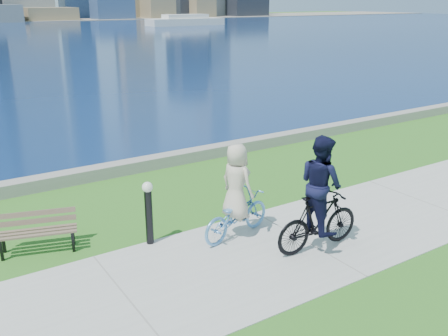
% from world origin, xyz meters
% --- Properties ---
extents(ground, '(320.00, 320.00, 0.00)m').
position_xyz_m(ground, '(0.00, 0.00, 0.00)').
color(ground, '#27631A').
rests_on(ground, ground).
extents(concrete_path, '(80.00, 3.50, 0.02)m').
position_xyz_m(concrete_path, '(0.00, 0.00, 0.01)').
color(concrete_path, '#A7A7A2').
rests_on(concrete_path, ground).
extents(seawall, '(90.00, 0.50, 0.35)m').
position_xyz_m(seawall, '(0.00, 6.20, 0.17)').
color(seawall, gray).
rests_on(seawall, ground).
extents(ferry_far, '(15.51, 4.43, 2.10)m').
position_xyz_m(ferry_far, '(42.58, 82.90, 0.88)').
color(ferry_far, silver).
rests_on(ferry_far, ground).
extents(park_bench, '(1.63, 0.96, 0.80)m').
position_xyz_m(park_bench, '(-4.82, 2.65, 0.49)').
color(park_bench, black).
rests_on(park_bench, ground).
extents(bollard_lamp, '(0.22, 0.22, 1.39)m').
position_xyz_m(bollard_lamp, '(-2.80, 1.67, 0.79)').
color(bollard_lamp, black).
rests_on(bollard_lamp, ground).
extents(cyclist_woman, '(1.05, 1.97, 2.06)m').
position_xyz_m(cyclist_woman, '(-1.09, 0.96, 0.79)').
color(cyclist_woman, '#5A9ADB').
rests_on(cyclist_woman, ground).
extents(cyclist_man, '(0.78, 2.03, 2.40)m').
position_xyz_m(cyclist_man, '(-0.02, -0.41, 1.03)').
color(cyclist_man, black).
rests_on(cyclist_man, ground).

